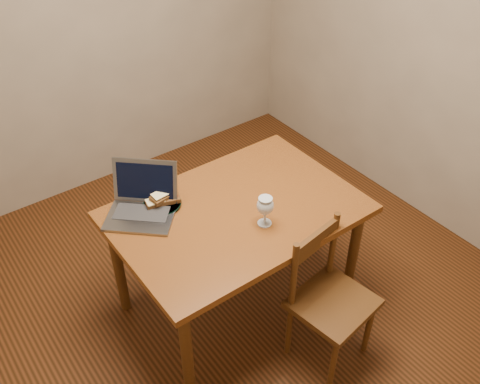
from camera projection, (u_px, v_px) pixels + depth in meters
floor at (230, 293)px, 3.37m from camera, size 3.20×3.20×0.02m
back_wall at (88, 14)px, 3.57m from camera, size 3.20×0.02×2.60m
right_wall at (438, 33)px, 3.31m from camera, size 0.02×3.20×2.60m
table at (237, 221)px, 2.90m from camera, size 1.30×0.90×0.74m
chair at (331, 294)px, 2.76m from camera, size 0.44×0.43×0.42m
plate at (162, 204)px, 2.87m from camera, size 0.21×0.21×0.02m
sandwich_cheese at (155, 202)px, 2.84m from camera, size 0.11×0.08×0.03m
sandwich_tomato at (169, 198)px, 2.86m from camera, size 0.13×0.10×0.04m
sandwich_top at (161, 196)px, 2.84m from camera, size 0.12×0.08×0.03m
milk_glass at (265, 211)px, 2.70m from camera, size 0.09×0.09×0.17m
laptop at (142, 200)px, 2.80m from camera, size 0.47×0.47×0.25m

